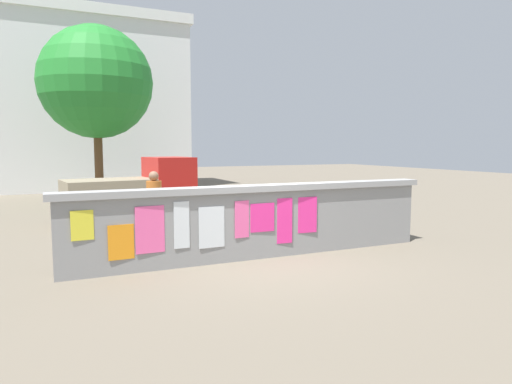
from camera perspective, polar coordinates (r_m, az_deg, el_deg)
name	(u,v)px	position (r m, az deg, el deg)	size (l,w,h in m)	color
ground	(165,207)	(16.52, -11.37, -1.92)	(60.00, 60.00, 0.00)	#6B6051
poster_wall	(259,220)	(8.89, 0.41, -3.56)	(7.63, 0.42, 1.43)	gray
auto_rickshaw_truck	(137,190)	(13.66, -14.71, 0.21)	(3.77, 1.97, 1.85)	black
motorcycle	(243,217)	(10.99, -1.65, -3.21)	(1.90, 0.56, 0.87)	black
bicycle_near	(275,201)	(14.98, 2.37, -1.19)	(1.66, 0.59, 0.95)	black
bicycle_far	(321,211)	(12.90, 8.11, -2.37)	(1.71, 0.44, 0.95)	black
person_walking	(154,199)	(10.50, -12.66, -0.89)	(0.37, 0.37, 1.62)	#3F994C
tree_roadside	(96,83)	(18.83, -19.44, 12.80)	(4.26, 4.26, 6.73)	brown
building_background	(60,101)	(25.48, -23.40, 10.38)	(12.64, 5.06, 8.82)	silver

